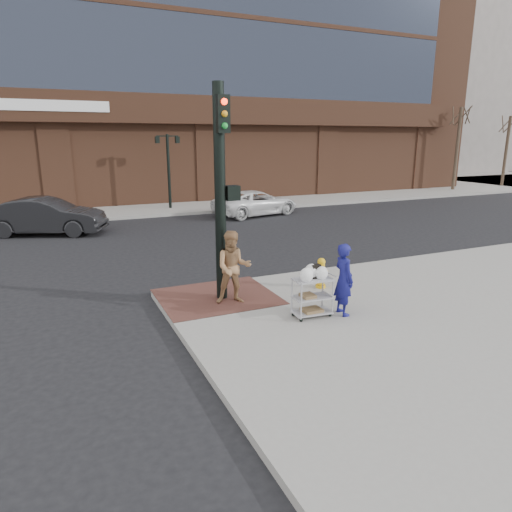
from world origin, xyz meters
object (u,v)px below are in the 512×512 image
pedestrian_tan (233,268)px  sedan_dark (46,216)px  fire_hydrant (321,273)px  lamp_post (168,163)px  minivan_white (256,203)px  utility_cart (312,294)px  woman_blue (344,279)px  traffic_signal_pole (221,188)px

pedestrian_tan → sedan_dark: size_ratio=0.37×
sedan_dark → fire_hydrant: 12.88m
lamp_post → minivan_white: size_ratio=0.86×
sedan_dark → utility_cart: (5.22, -12.76, -0.10)m
sedan_dark → woman_blue: bearing=-134.0°
traffic_signal_pole → sedan_dark: bearing=109.7°
traffic_signal_pole → woman_blue: traffic_signal_pole is taller
minivan_white → pedestrian_tan: bearing=140.9°
woman_blue → minivan_white: woman_blue is taller
pedestrian_tan → woman_blue: bearing=-24.2°
woman_blue → minivan_white: (4.15, 13.88, -0.31)m
traffic_signal_pole → utility_cart: 3.19m
lamp_post → sedan_dark: 7.95m
sedan_dark → fire_hydrant: sedan_dark is taller
woman_blue → minivan_white: 14.49m
woman_blue → fire_hydrant: woman_blue is taller
lamp_post → pedestrian_tan: bearing=-98.6°
lamp_post → fire_hydrant: size_ratio=5.01×
woman_blue → sedan_dark: woman_blue is taller
pedestrian_tan → traffic_signal_pole: bearing=120.5°
lamp_post → utility_cart: (-1.13, -17.16, -1.94)m
traffic_signal_pole → minivan_white: bearing=62.3°
woman_blue → pedestrian_tan: pedestrian_tan is taller
lamp_post → traffic_signal_pole: (-2.48, -15.23, 0.21)m
woman_blue → sedan_dark: bearing=27.7°
sedan_dark → minivan_white: size_ratio=1.01×
sedan_dark → minivan_white: sedan_dark is taller
fire_hydrant → traffic_signal_pole: bearing=173.3°
traffic_signal_pole → pedestrian_tan: size_ratio=2.88×
utility_cart → fire_hydrant: 2.05m
traffic_signal_pole → fire_hydrant: traffic_signal_pole is taller
sedan_dark → traffic_signal_pole: bearing=-138.9°
traffic_signal_pole → pedestrian_tan: bearing=-75.8°
lamp_post → fire_hydrant: 15.67m
sedan_dark → minivan_white: (10.07, 0.97, -0.13)m
traffic_signal_pole → minivan_white: size_ratio=1.07×
woman_blue → pedestrian_tan: (-1.94, 1.66, 0.07)m
woman_blue → utility_cart: size_ratio=1.38×
traffic_signal_pole → utility_cart: size_ratio=4.30×
woman_blue → minivan_white: bearing=-13.6°
traffic_signal_pole → fire_hydrant: size_ratio=6.26×
sedan_dark → fire_hydrant: size_ratio=5.92×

